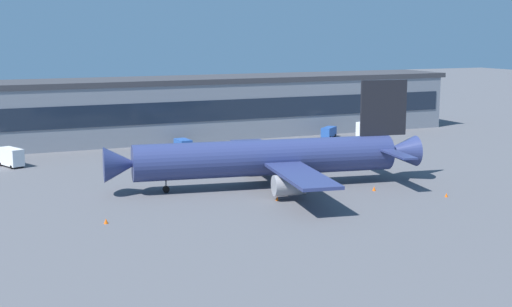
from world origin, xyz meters
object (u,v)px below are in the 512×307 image
(catering_truck, at_px, (370,131))
(traffic_cone_0, at_px, (446,195))
(crew_van, at_px, (329,132))
(traffic_cone_2, at_px, (106,221))
(stair_truck, at_px, (11,156))
(airliner, at_px, (271,157))
(traffic_cone_1, at_px, (374,189))
(pushback_tractor, at_px, (183,142))
(traffic_cone_3, at_px, (277,199))

(catering_truck, relative_size, traffic_cone_0, 12.07)
(catering_truck, distance_m, traffic_cone_0, 58.07)
(catering_truck, bearing_deg, crew_van, 128.71)
(traffic_cone_2, bearing_deg, stair_truck, 99.34)
(traffic_cone_0, distance_m, traffic_cone_2, 52.06)
(airliner, distance_m, traffic_cone_0, 28.49)
(catering_truck, relative_size, traffic_cone_1, 10.51)
(airliner, relative_size, traffic_cone_1, 73.38)
(traffic_cone_1, bearing_deg, pushback_tractor, 105.03)
(stair_truck, bearing_deg, crew_van, 6.68)
(catering_truck, height_order, crew_van, catering_truck)
(crew_van, bearing_deg, stair_truck, -173.32)
(traffic_cone_0, height_order, traffic_cone_3, traffic_cone_3)
(traffic_cone_2, bearing_deg, traffic_cone_1, 3.35)
(crew_van, height_order, traffic_cone_0, crew_van)
(traffic_cone_2, height_order, traffic_cone_3, traffic_cone_2)
(traffic_cone_2, bearing_deg, airliner, 21.84)
(stair_truck, xyz_separation_m, traffic_cone_2, (7.89, -47.98, -1.61))
(airliner, height_order, traffic_cone_1, airliner)
(airliner, distance_m, traffic_cone_2, 32.49)
(pushback_tractor, xyz_separation_m, catering_truck, (43.31, -8.62, 1.24))
(stair_truck, height_order, traffic_cone_2, stair_truck)
(airliner, distance_m, stair_truck, 52.25)
(stair_truck, bearing_deg, catering_truck, 0.39)
(catering_truck, bearing_deg, airliner, -139.43)
(pushback_tractor, height_order, traffic_cone_2, pushback_tractor)
(catering_truck, bearing_deg, pushback_tractor, 168.74)
(pushback_tractor, bearing_deg, traffic_cone_2, -117.10)
(traffic_cone_1, bearing_deg, crew_van, 67.72)
(pushback_tractor, xyz_separation_m, traffic_cone_2, (-29.23, -57.14, -0.68))
(stair_truck, height_order, traffic_cone_1, stair_truck)
(traffic_cone_0, distance_m, traffic_cone_3, 26.47)
(catering_truck, relative_size, traffic_cone_2, 10.44)
(traffic_cone_2, bearing_deg, traffic_cone_0, -6.25)
(stair_truck, height_order, catering_truck, catering_truck)
(stair_truck, distance_m, pushback_tractor, 38.25)
(pushback_tractor, xyz_separation_m, traffic_cone_3, (-2.60, -54.43, -0.73))
(stair_truck, xyz_separation_m, traffic_cone_1, (51.78, -45.41, -1.62))
(pushback_tractor, bearing_deg, traffic_cone_0, -70.28)
(stair_truck, bearing_deg, pushback_tractor, 13.86)
(catering_truck, height_order, traffic_cone_1, catering_truck)
(airliner, relative_size, crew_van, 9.89)
(stair_truck, distance_m, crew_van, 74.44)
(traffic_cone_0, bearing_deg, stair_truck, 138.03)
(airliner, xyz_separation_m, stair_truck, (-37.75, 36.01, -2.96))
(airliner, relative_size, pushback_tractor, 10.68)
(traffic_cone_0, relative_size, traffic_cone_1, 0.87)
(traffic_cone_0, xyz_separation_m, traffic_cone_3, (-25.11, 8.38, 0.01))
(traffic_cone_2, relative_size, traffic_cone_3, 1.13)
(catering_truck, distance_m, crew_van, 10.43)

